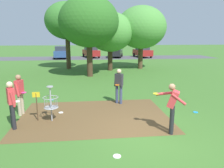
% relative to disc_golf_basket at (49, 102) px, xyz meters
% --- Properties ---
extents(ground_plane, '(160.00, 160.00, 0.00)m').
position_rel_disc_golf_basket_xyz_m(ground_plane, '(3.53, -1.62, -0.75)').
color(ground_plane, '#3D6B28').
extents(dirt_tee_pad, '(6.00, 4.18, 0.01)m').
position_rel_disc_golf_basket_xyz_m(dirt_tee_pad, '(1.71, 0.35, -0.75)').
color(dirt_tee_pad, brown).
rests_on(dirt_tee_pad, ground).
extents(disc_golf_basket, '(0.98, 0.58, 1.39)m').
position_rel_disc_golf_basket_xyz_m(disc_golf_basket, '(0.00, 0.00, 0.00)').
color(disc_golf_basket, '#9E9EA3').
rests_on(disc_golf_basket, ground).
extents(player_foreground_watching, '(0.43, 0.49, 1.71)m').
position_rel_disc_golf_basket_xyz_m(player_foreground_watching, '(-1.32, 0.84, 0.21)').
color(player_foreground_watching, tan).
rests_on(player_foreground_watching, ground).
extents(player_throwing, '(0.47, 0.45, 1.71)m').
position_rel_disc_golf_basket_xyz_m(player_throwing, '(2.96, 1.92, 0.21)').
color(player_throwing, '#384260').
rests_on(player_throwing, ground).
extents(player_waiting_left, '(0.89, 0.88, 1.71)m').
position_rel_disc_golf_basket_xyz_m(player_waiting_left, '(4.25, -1.53, 0.23)').
color(player_waiting_left, '#232328').
rests_on(player_waiting_left, ground).
extents(player_waiting_right, '(0.45, 0.49, 1.71)m').
position_rel_disc_golf_basket_xyz_m(player_waiting_right, '(-1.18, -0.55, 0.21)').
color(player_waiting_right, '#232328').
rests_on(player_waiting_right, ground).
extents(frisbee_by_tee, '(0.22, 0.22, 0.02)m').
position_rel_disc_golf_basket_xyz_m(frisbee_by_tee, '(-0.43, 2.89, -0.74)').
color(frisbee_by_tee, '#1E93DB').
rests_on(frisbee_by_tee, ground).
extents(frisbee_mid_grass, '(0.22, 0.22, 0.02)m').
position_rel_disc_golf_basket_xyz_m(frisbee_mid_grass, '(2.23, -2.80, -0.74)').
color(frisbee_mid_grass, white).
rests_on(frisbee_mid_grass, ground).
extents(frisbee_far_left, '(0.20, 0.20, 0.02)m').
position_rel_disc_golf_basket_xyz_m(frisbee_far_left, '(6.08, 0.27, -0.74)').
color(frisbee_far_left, '#1E93DB').
rests_on(frisbee_far_left, ground).
extents(frisbee_far_right, '(0.21, 0.21, 0.02)m').
position_rel_disc_golf_basket_xyz_m(frisbee_far_right, '(0.29, 0.89, -0.74)').
color(frisbee_far_right, white).
rests_on(frisbee_far_right, ground).
extents(tree_near_left, '(4.93, 4.93, 6.22)m').
position_rel_disc_golf_basket_xyz_m(tree_near_left, '(6.85, 13.39, 3.35)').
color(tree_near_left, '#4C3823').
rests_on(tree_near_left, ground).
extents(tree_near_right, '(4.74, 4.74, 6.39)m').
position_rel_disc_golf_basket_xyz_m(tree_near_right, '(1.65, 9.52, 3.60)').
color(tree_near_right, '#422D1E').
rests_on(tree_near_right, ground).
extents(tree_mid_left, '(4.37, 4.37, 5.51)m').
position_rel_disc_golf_basket_xyz_m(tree_mid_left, '(3.65, 12.59, 2.89)').
color(tree_mid_left, '#422D1E').
rests_on(tree_mid_left, ground).
extents(tree_mid_center, '(4.27, 4.27, 6.57)m').
position_rel_disc_golf_basket_xyz_m(tree_mid_center, '(-0.46, 14.11, 3.97)').
color(tree_mid_center, '#4C3823').
rests_on(tree_mid_center, ground).
extents(parking_lot_strip, '(36.00, 6.00, 0.01)m').
position_rel_disc_golf_basket_xyz_m(parking_lot_strip, '(3.53, 25.66, -0.75)').
color(parking_lot_strip, '#4C4C51').
rests_on(parking_lot_strip, ground).
extents(parked_car_leftmost, '(2.06, 4.24, 1.84)m').
position_rel_disc_golf_basket_xyz_m(parked_car_leftmost, '(-2.48, 25.21, 0.17)').
color(parked_car_leftmost, '#2D4784').
rests_on(parked_car_leftmost, ground).
extents(parked_car_center_left, '(2.81, 4.52, 1.84)m').
position_rel_disc_golf_basket_xyz_m(parked_car_center_left, '(2.01, 26.24, 0.17)').
color(parked_car_center_left, maroon).
rests_on(parked_car_center_left, ground).
extents(parked_car_center_right, '(2.75, 4.51, 1.84)m').
position_rel_disc_golf_basket_xyz_m(parked_car_center_right, '(5.94, 26.00, 0.17)').
color(parked_car_center_right, black).
rests_on(parked_car_center_right, ground).
extents(parked_car_rightmost, '(2.46, 4.43, 1.84)m').
position_rel_disc_golf_basket_xyz_m(parked_car_rightmost, '(10.22, 25.70, 0.17)').
color(parked_car_rightmost, maroon).
rests_on(parked_car_rightmost, ground).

